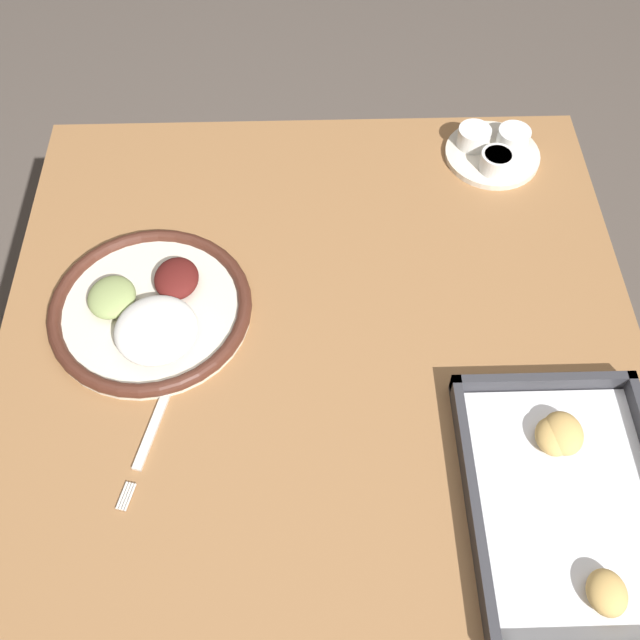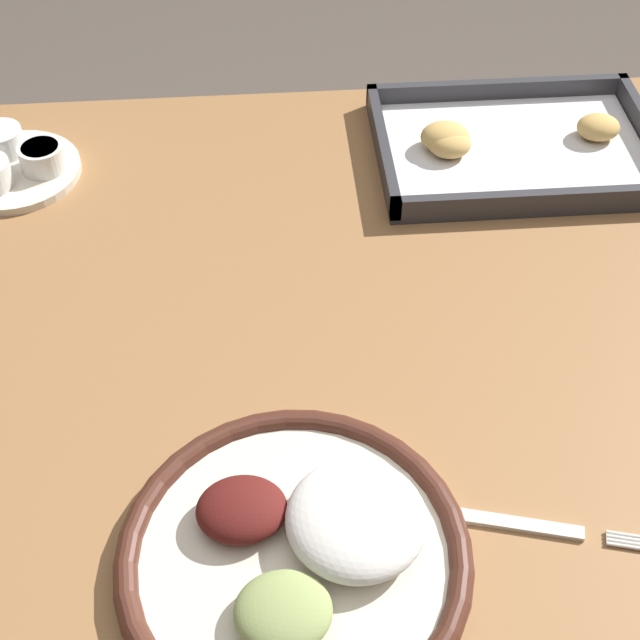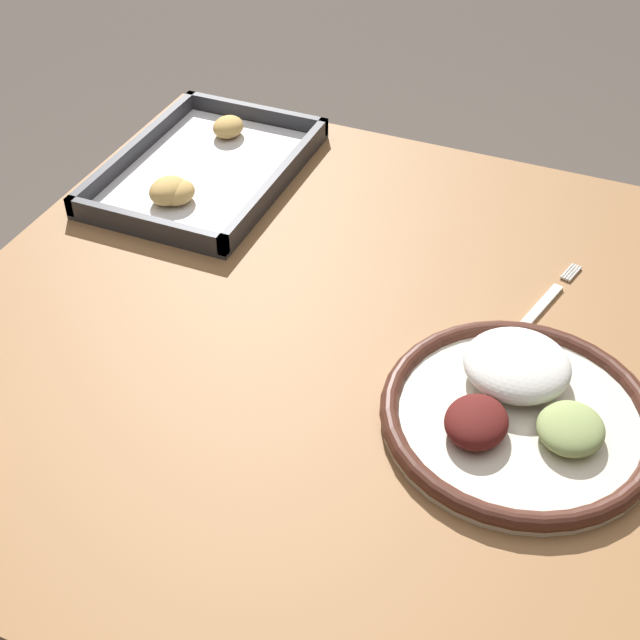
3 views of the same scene
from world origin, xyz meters
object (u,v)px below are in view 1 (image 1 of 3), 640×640
at_px(fork, 155,423).
at_px(baking_tray, 569,500).
at_px(saucer_plate, 493,149).
at_px(dinner_plate, 151,310).

distance_m(fork, baking_tray, 0.52).
height_order(saucer_plate, baking_tray, same).
bearing_deg(saucer_plate, fork, -46.82).
bearing_deg(baking_tray, saucer_plate, 179.55).
bearing_deg(dinner_plate, baking_tray, 61.04).
relative_size(fork, saucer_plate, 1.35).
xyz_separation_m(dinner_plate, saucer_plate, (-0.31, 0.53, 0.00)).
relative_size(saucer_plate, baking_tray, 0.46).
xyz_separation_m(fork, baking_tray, (0.12, 0.51, 0.01)).
bearing_deg(fork, saucer_plate, 147.64).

